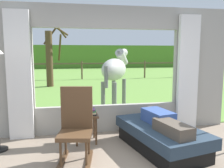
{
  "coord_description": "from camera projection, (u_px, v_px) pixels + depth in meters",
  "views": [
    {
      "loc": [
        -0.78,
        -2.42,
        1.63
      ],
      "look_at": [
        0.0,
        1.8,
        1.05
      ],
      "focal_mm": 37.44,
      "sensor_mm": 36.0,
      "label": 1
    }
  ],
  "objects": [
    {
      "name": "curtain_panel_right",
      "position": [
        188.0,
        73.0,
        4.93
      ],
      "size": [
        0.44,
        0.1,
        2.4
      ],
      "primitive_type": "cube",
      "color": "silver",
      "rests_on": "ground_plane"
    },
    {
      "name": "pasture_fence_line",
      "position": [
        82.0,
        67.0,
        14.18
      ],
      "size": [
        16.1,
        0.1,
        1.1
      ],
      "color": "brown",
      "rests_on": "outdoor_pasture_lawn"
    },
    {
      "name": "book_stack",
      "position": [
        91.0,
        112.0,
        4.17
      ],
      "size": [
        0.2,
        0.16,
        0.12
      ],
      "color": "black",
      "rests_on": "side_table"
    },
    {
      "name": "curtain_panel_left",
      "position": [
        19.0,
        76.0,
        4.32
      ],
      "size": [
        0.44,
        0.1,
        2.4
      ],
      "primitive_type": "cube",
      "color": "silver",
      "rests_on": "ground_plane"
    },
    {
      "name": "reclining_person",
      "position": [
        162.0,
        120.0,
        3.85
      ],
      "size": [
        0.46,
        1.43,
        0.22
      ],
      "rotation": [
        0.0,
        0.0,
        0.22
      ],
      "color": "#334C8C",
      "rests_on": "recliner_sofa"
    },
    {
      "name": "side_table",
      "position": [
        86.0,
        119.0,
        4.24
      ],
      "size": [
        0.44,
        0.44,
        0.52
      ],
      "color": "#4C331E",
      "rests_on": "ground_plane"
    },
    {
      "name": "back_wall_with_window",
      "position": [
        108.0,
        71.0,
        4.76
      ],
      "size": [
        5.2,
        0.12,
        2.55
      ],
      "color": "#9E998E",
      "rests_on": "ground_plane"
    },
    {
      "name": "rocking_chair",
      "position": [
        76.0,
        125.0,
        3.5
      ],
      "size": [
        0.58,
        0.75,
        1.12
      ],
      "rotation": [
        0.0,
        0.0,
        -0.18
      ],
      "color": "#4C331E",
      "rests_on": "ground_plane"
    },
    {
      "name": "potted_plant",
      "position": [
        81.0,
        104.0,
        4.24
      ],
      "size": [
        0.22,
        0.22,
        0.32
      ],
      "color": "#4C5156",
      "rests_on": "side_table"
    },
    {
      "name": "horse",
      "position": [
        115.0,
        70.0,
        6.48
      ],
      "size": [
        1.23,
        1.73,
        1.73
      ],
      "rotation": [
        0.0,
        0.0,
        -0.53
      ],
      "color": "#B2B2AD",
      "rests_on": "outdoor_pasture_lawn"
    },
    {
      "name": "outdoor_pasture_lawn",
      "position": [
        81.0,
        77.0,
        15.54
      ],
      "size": [
        36.0,
        21.68,
        0.02
      ],
      "primitive_type": "cube",
      "color": "olive",
      "rests_on": "ground_plane"
    },
    {
      "name": "distant_hill_ridge",
      "position": [
        76.0,
        57.0,
        24.97
      ],
      "size": [
        36.0,
        2.0,
        2.4
      ],
      "primitive_type": "cube",
      "color": "#4D7C2A",
      "rests_on": "ground_plane"
    },
    {
      "name": "recliner_sofa",
      "position": [
        161.0,
        137.0,
        3.93
      ],
      "size": [
        1.25,
        1.86,
        0.42
      ],
      "rotation": [
        0.0,
        0.0,
        0.22
      ],
      "color": "black",
      "rests_on": "ground_plane"
    },
    {
      "name": "pasture_tree",
      "position": [
        50.0,
        55.0,
        11.0
      ],
      "size": [
        1.3,
        1.42,
        3.22
      ],
      "color": "#4C3823",
      "rests_on": "outdoor_pasture_lawn"
    }
  ]
}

